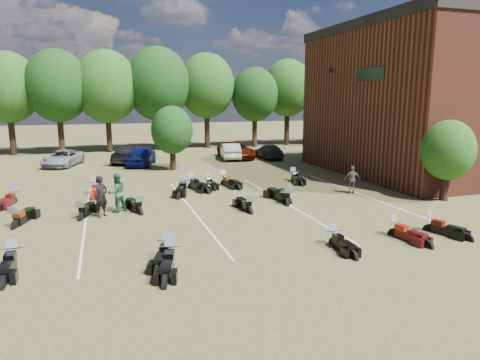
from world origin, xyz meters
name	(u,v)px	position (x,y,z in m)	size (l,w,h in m)	color
ground	(271,222)	(0.00, 0.00, 0.00)	(160.00, 160.00, 0.00)	brown
car_2	(63,158)	(-10.29, 20.18, 0.65)	(2.17, 4.71, 1.31)	gray
car_3	(129,155)	(-5.04, 20.47, 0.70)	(1.97, 4.86, 1.41)	black
car_4	(141,156)	(-4.12, 18.64, 0.79)	(1.87, 4.65, 1.58)	#0B104F
car_5	(230,151)	(3.92, 19.96, 0.73)	(1.55, 4.44, 1.46)	#B8B7B2
car_6	(236,150)	(4.62, 20.35, 0.75)	(2.48, 5.37, 1.49)	#551204
car_7	(269,151)	(7.50, 19.43, 0.64)	(1.78, 4.38, 1.27)	#333438
person_black	(101,197)	(-7.27, 3.20, 0.97)	(0.71, 0.47, 1.95)	black
person_green	(117,193)	(-6.55, 3.87, 0.96)	(0.94, 0.73, 1.92)	#225D35
person_grey	(352,180)	(6.65, 4.02, 0.82)	(0.96, 0.40, 1.64)	#5C574F
motorcycle_1	(13,266)	(-10.09, -2.25, 0.00)	(0.73, 2.28, 1.27)	black
motorcycle_2	(171,265)	(-5.11, -3.68, 0.00)	(0.73, 2.30, 1.28)	black
motorcycle_3	(167,257)	(-5.11, -2.95, 0.00)	(0.71, 2.23, 1.25)	black
motorcycle_4	(333,245)	(1.08, -3.62, 0.00)	(0.64, 2.02, 1.12)	black
motorcycle_5	(430,231)	(5.81, -3.31, 0.00)	(0.67, 2.11, 1.17)	black
motorcycle_6	(394,236)	(3.99, -3.39, 0.00)	(0.69, 2.16, 1.20)	#3E080A
motorcycle_8	(16,228)	(-10.82, 2.49, 0.00)	(0.76, 2.38, 1.32)	black
motorcycle_9	(82,220)	(-8.18, 2.96, 0.00)	(0.72, 2.26, 1.26)	black
motorcycle_10	(140,214)	(-5.56, 3.15, 0.00)	(0.74, 2.33, 1.30)	black
motorcycle_11	(287,205)	(1.93, 2.64, 0.00)	(0.79, 2.47, 1.37)	black
motorcycle_12	(249,213)	(-0.47, 1.70, 0.00)	(0.71, 2.24, 1.25)	black
motorcycle_13	(287,203)	(2.13, 3.04, 0.00)	(0.79, 2.49, 1.39)	black
motorcycle_14	(14,203)	(-11.74, 7.37, 0.00)	(0.73, 2.28, 1.27)	#470A10
motorcycle_15	(95,193)	(-7.68, 8.55, 0.00)	(0.79, 2.49, 1.39)	maroon
motorcycle_16	(184,192)	(-2.63, 7.44, 0.00)	(0.79, 2.47, 1.37)	black
motorcycle_17	(224,185)	(0.21, 8.71, 0.00)	(0.76, 2.40, 1.34)	black
motorcycle_18	(192,188)	(-1.99, 8.27, 0.00)	(0.79, 2.47, 1.37)	black
motorcycle_19	(208,186)	(-0.85, 8.71, 0.00)	(0.66, 2.08, 1.16)	black
motorcycle_20	(293,181)	(5.00, 8.55, 0.00)	(0.73, 2.30, 1.28)	black
tree_line	(161,90)	(-1.00, 29.00, 6.31)	(56.00, 6.00, 9.79)	black
young_tree_near_building	(448,150)	(10.50, 1.00, 2.75)	(2.80, 2.80, 4.16)	black
young_tree_midfield	(172,130)	(-2.00, 15.50, 3.09)	(3.20, 3.20, 4.70)	black
parking_lines	(193,210)	(-3.00, 3.00, 0.01)	(20.10, 14.00, 0.01)	silver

